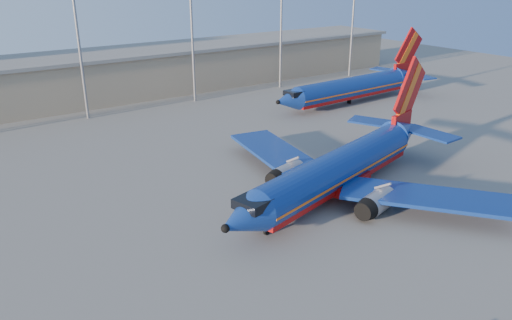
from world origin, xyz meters
name	(u,v)px	position (x,y,z in m)	size (l,w,h in m)	color
ground	(283,217)	(0.00, 0.00, 0.00)	(220.00, 220.00, 0.00)	slate
terminal_building	(143,71)	(10.00, 58.00, 4.32)	(122.00, 16.00, 8.50)	gray
light_mast_row	(136,5)	(5.00, 46.00, 17.55)	(101.60, 1.60, 28.65)	gray
aircraft_main	(342,168)	(9.09, 1.20, 2.77)	(37.64, 35.75, 12.98)	navy
aircraft_second	(354,87)	(38.23, 28.24, 2.88)	(37.05, 14.43, 12.54)	navy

